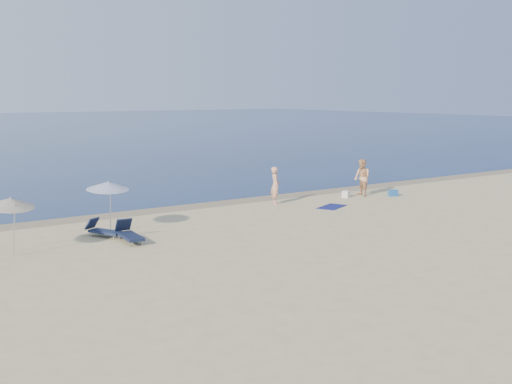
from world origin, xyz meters
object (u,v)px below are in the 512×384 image
at_px(person_right, 362,178).
at_px(blue_cooler, 393,193).
at_px(person_left, 275,185).
at_px(umbrella_near, 108,186).

bearing_deg(person_right, blue_cooler, 63.62).
bearing_deg(blue_cooler, person_left, -174.44).
xyz_separation_m(person_right, blue_cooler, (1.32, -0.95, -0.81)).
relative_size(person_left, blue_cooler, 3.98).
height_order(person_right, blue_cooler, person_right).
relative_size(person_right, umbrella_near, 0.92).
xyz_separation_m(person_left, person_right, (5.17, -0.58, 0.06)).
xyz_separation_m(blue_cooler, umbrella_near, (-15.58, -0.09, 1.66)).
bearing_deg(person_left, umbrella_near, 124.95).
height_order(blue_cooler, umbrella_near, umbrella_near).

